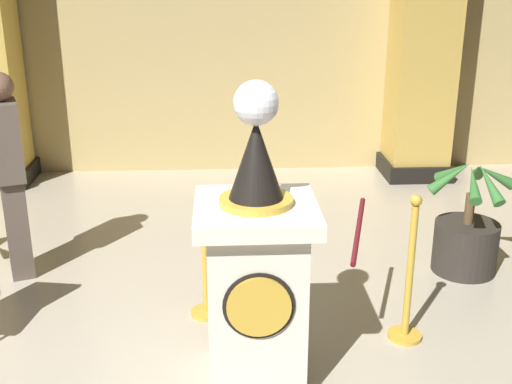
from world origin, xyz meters
The scene contains 8 objects.
back_wall centered at (0.00, 4.93, 1.96)m, with size 11.60×0.16×3.93m, color tan.
pedestal_clock centered at (0.32, 0.39, 0.75)m, with size 0.72×0.72×1.91m.
stanchion_near centered at (1.39, 0.78, 0.38)m, with size 0.24×0.24×1.08m.
stanchion_far centered at (-0.01, 1.18, 0.34)m, with size 0.24×0.24×0.99m.
velvet_rope centered at (0.69, 0.98, 0.79)m, with size 0.94×0.92×0.22m.
column_right centered at (2.52, 4.50, 1.87)m, with size 0.82×0.82×3.77m.
potted_palm_right centered at (2.19, 1.81, 0.32)m, with size 0.77×0.72×1.02m.
bystander_guest centered at (-1.59, 1.96, 0.92)m, with size 0.33×0.41×1.72m.
Camera 1 is at (0.12, -3.17, 2.51)m, focal length 45.74 mm.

